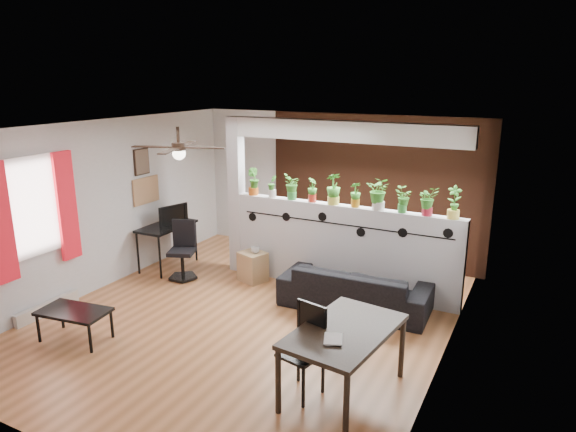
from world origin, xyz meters
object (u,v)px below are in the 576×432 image
at_px(sofa, 355,289).
at_px(coffee_table, 74,313).
at_px(ceiling_fan, 179,149).
at_px(potted_plant_4, 334,188).
at_px(potted_plant_3, 312,189).
at_px(potted_plant_2, 292,186).
at_px(potted_plant_6, 379,193).
at_px(potted_plant_5, 356,194).
at_px(folding_chair, 306,341).
at_px(cube_shelf, 253,267).
at_px(potted_plant_0, 253,181).
at_px(office_chair, 183,254).
at_px(potted_plant_8, 428,200).
at_px(computer_desk, 167,229).
at_px(dining_table, 344,336).
at_px(potted_plant_7, 403,199).
at_px(potted_plant_9, 454,201).
at_px(potted_plant_1, 272,185).
at_px(cup, 255,250).

bearing_deg(sofa, coffee_table, 39.08).
xyz_separation_m(ceiling_fan, potted_plant_4, (1.42, 1.80, -0.71)).
height_order(ceiling_fan, potted_plant_3, ceiling_fan).
bearing_deg(potted_plant_2, potted_plant_6, 0.00).
distance_m(potted_plant_5, folding_chair, 2.89).
height_order(potted_plant_2, cube_shelf, potted_plant_2).
distance_m(sofa, cube_shelf, 1.83).
xyz_separation_m(potted_plant_0, potted_plant_5, (1.76, 0.00, -0.03)).
xyz_separation_m(office_chair, coffee_table, (0.09, -2.27, -0.06)).
relative_size(potted_plant_4, potted_plant_8, 1.18).
xyz_separation_m(potted_plant_0, computer_desk, (-1.47, -0.47, -0.90)).
bearing_deg(folding_chair, potted_plant_0, 129.74).
relative_size(potted_plant_3, dining_table, 0.25).
height_order(potted_plant_7, potted_plant_9, potted_plant_9).
xyz_separation_m(potted_plant_3, potted_plant_8, (1.76, 0.00, 0.02)).
height_order(potted_plant_6, cube_shelf, potted_plant_6).
bearing_deg(potted_plant_1, cube_shelf, -118.24).
relative_size(potted_plant_4, coffee_table, 0.52).
relative_size(cube_shelf, coffee_table, 0.52).
distance_m(potted_plant_3, office_chair, 2.39).
bearing_deg(potted_plant_4, potted_plant_6, 0.00).
distance_m(potted_plant_8, dining_table, 2.72).
xyz_separation_m(potted_plant_3, sofa, (0.94, -0.56, -1.25)).
bearing_deg(potted_plant_6, potted_plant_5, 180.00).
xyz_separation_m(potted_plant_7, cup, (-2.24, -0.34, -1.01)).
height_order(potted_plant_5, potted_plant_7, potted_plant_5).
relative_size(potted_plant_5, coffee_table, 0.40).
bearing_deg(folding_chair, office_chair, 148.47).
height_order(dining_table, coffee_table, dining_table).
height_order(potted_plant_4, potted_plant_7, potted_plant_4).
xyz_separation_m(potted_plant_4, potted_plant_5, (0.35, 0.00, -0.05)).
bearing_deg(coffee_table, potted_plant_0, 74.90).
height_order(potted_plant_1, computer_desk, potted_plant_1).
relative_size(potted_plant_1, potted_plant_5, 0.95).
xyz_separation_m(ceiling_fan, potted_plant_8, (2.83, 1.80, -0.75)).
bearing_deg(potted_plant_5, cup, -167.53).
xyz_separation_m(potted_plant_3, potted_plant_6, (1.05, 0.00, 0.06)).
bearing_deg(potted_plant_4, potted_plant_5, 0.00).
height_order(potted_plant_2, computer_desk, potted_plant_2).
bearing_deg(coffee_table, potted_plant_9, 37.28).
height_order(potted_plant_4, coffee_table, potted_plant_4).
distance_m(potted_plant_1, potted_plant_6, 1.76).
bearing_deg(potted_plant_9, potted_plant_3, 180.00).
distance_m(potted_plant_2, coffee_table, 3.60).
bearing_deg(sofa, potted_plant_8, -147.99).
bearing_deg(potted_plant_6, coffee_table, -134.00).
distance_m(potted_plant_8, potted_plant_9, 0.35).
distance_m(potted_plant_4, dining_table, 2.97).
xyz_separation_m(potted_plant_8, coffee_table, (-3.63, -3.03, -1.21)).
height_order(potted_plant_5, coffee_table, potted_plant_5).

